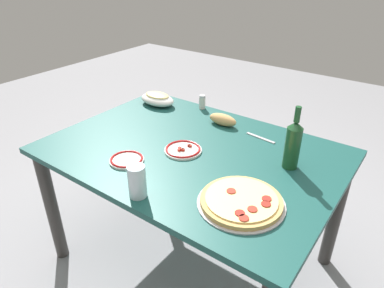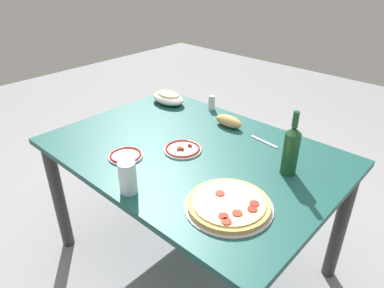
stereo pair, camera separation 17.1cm
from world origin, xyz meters
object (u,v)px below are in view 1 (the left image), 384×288
(side_plate_near, at_px, (183,150))
(bread_loaf, at_px, (223,120))
(dining_table, at_px, (192,168))
(water_glass, at_px, (137,181))
(wine_bottle, at_px, (293,144))
(baked_pasta_dish, at_px, (157,99))
(side_plate_far, at_px, (127,160))
(pepperoni_pizza, at_px, (241,201))
(spice_shaker, at_px, (202,102))

(side_plate_near, distance_m, bread_loaf, 0.37)
(dining_table, distance_m, side_plate_near, 0.13)
(water_glass, relative_size, side_plate_near, 0.75)
(side_plate_near, bearing_deg, wine_bottle, -159.89)
(dining_table, distance_m, wine_bottle, 0.52)
(baked_pasta_dish, height_order, side_plate_near, baked_pasta_dish)
(side_plate_far, xyz_separation_m, bread_loaf, (-0.16, -0.60, 0.02))
(pepperoni_pizza, height_order, bread_loaf, bread_loaf)
(pepperoni_pizza, bearing_deg, spice_shaker, -46.16)
(water_glass, bearing_deg, pepperoni_pizza, -151.44)
(dining_table, distance_m, pepperoni_pizza, 0.49)
(water_glass, bearing_deg, dining_table, -83.81)
(water_glass, distance_m, side_plate_far, 0.28)
(dining_table, bearing_deg, bread_loaf, -85.64)
(dining_table, xyz_separation_m, water_glass, (-0.05, 0.43, 0.18))
(dining_table, xyz_separation_m, baked_pasta_dish, (0.52, -0.34, 0.15))
(bread_loaf, relative_size, spice_shaker, 1.96)
(pepperoni_pizza, distance_m, bread_loaf, 0.71)
(baked_pasta_dish, relative_size, spice_shaker, 2.76)
(side_plate_far, bearing_deg, baked_pasta_dish, -60.83)
(spice_shaker, bearing_deg, side_plate_near, 114.80)
(wine_bottle, distance_m, water_glass, 0.70)
(dining_table, bearing_deg, water_glass, 96.19)
(dining_table, relative_size, spice_shaker, 16.30)
(pepperoni_pizza, bearing_deg, side_plate_far, 3.63)
(wine_bottle, bearing_deg, dining_table, 16.52)
(pepperoni_pizza, bearing_deg, bread_loaf, -52.43)
(baked_pasta_dish, height_order, spice_shaker, spice_shaker)
(dining_table, height_order, spice_shaker, spice_shaker)
(pepperoni_pizza, relative_size, side_plate_far, 2.13)
(pepperoni_pizza, relative_size, water_glass, 2.49)
(baked_pasta_dish, height_order, bread_loaf, baked_pasta_dish)
(side_plate_far, height_order, spice_shaker, spice_shaker)
(pepperoni_pizza, height_order, spice_shaker, spice_shaker)
(side_plate_far, bearing_deg, pepperoni_pizza, -176.37)
(side_plate_near, bearing_deg, dining_table, -121.49)
(pepperoni_pizza, xyz_separation_m, bread_loaf, (0.43, -0.56, 0.02))
(wine_bottle, height_order, water_glass, wine_bottle)
(pepperoni_pizza, distance_m, water_glass, 0.41)
(side_plate_far, distance_m, bread_loaf, 0.62)
(baked_pasta_dish, distance_m, side_plate_near, 0.62)
(pepperoni_pizza, xyz_separation_m, side_plate_near, (0.43, -0.19, -0.01))
(baked_pasta_dish, xyz_separation_m, wine_bottle, (-0.97, 0.20, 0.08))
(baked_pasta_dish, distance_m, bread_loaf, 0.49)
(bread_loaf, distance_m, spice_shaker, 0.26)
(water_glass, bearing_deg, side_plate_near, -79.59)
(dining_table, height_order, bread_loaf, bread_loaf)
(side_plate_far, bearing_deg, wine_bottle, -147.38)
(water_glass, distance_m, side_plate_near, 0.40)
(water_glass, xyz_separation_m, bread_loaf, (0.07, -0.76, -0.04))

